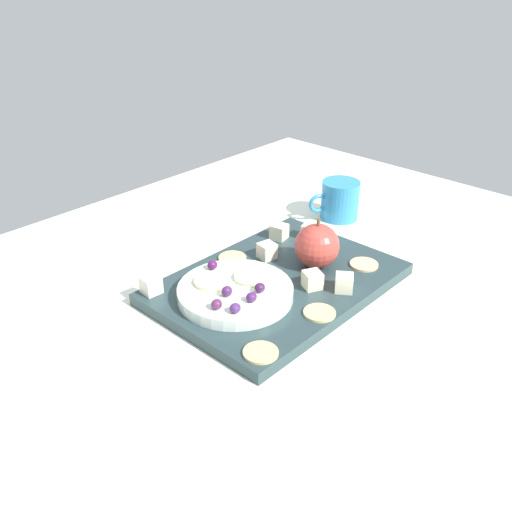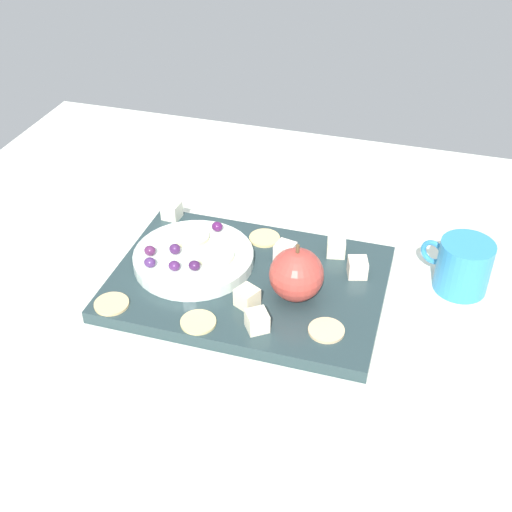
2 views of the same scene
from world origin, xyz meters
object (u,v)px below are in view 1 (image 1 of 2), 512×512
object	(u,v)px
cheese_cube_3	(312,280)
grape_2	(227,291)
platter	(278,283)
cheese_cube_2	(267,251)
cheese_cube_4	(310,232)
grape_4	(217,304)
cracker_3	(320,313)
cheese_cube_1	(279,232)
apple_slice_1	(211,281)
apple_whole	(317,246)
cracker_2	(232,258)
serving_dish	(235,292)
cheese_cube_5	(344,283)
cup	(339,200)
grape_1	(260,288)
apple_slice_0	(251,277)
cheese_cube_0	(151,285)
grape_0	(212,265)
cracker_0	(364,264)
grape_3	(251,297)
grape_5	(235,308)
cracker_1	(261,353)

from	to	relation	value
cheese_cube_3	grape_2	size ratio (longest dim) A/B	1.59
platter	grape_2	distance (cm)	12.03
cheese_cube_2	cheese_cube_4	world-z (taller)	same
platter	cheese_cube_3	size ratio (longest dim) A/B	14.31
grape_4	cracker_3	bearing A→B (deg)	-41.85
cheese_cube_2	grape_2	xyz separation A→B (cm)	(-15.42, -5.77, 1.31)
cheese_cube_1	grape_2	xyz separation A→B (cm)	(-22.59, -9.18, 1.31)
apple_slice_1	apple_whole	bearing A→B (deg)	-20.00
cheese_cube_1	cracker_2	size ratio (longest dim) A/B	0.57
serving_dish	cheese_cube_5	xyz separation A→B (cm)	(13.21, -11.19, 0.43)
platter	cup	size ratio (longest dim) A/B	3.78
cracker_2	grape_1	distance (cm)	14.69
cracker_3	cheese_cube_3	bearing A→B (deg)	46.51
cheese_cube_2	apple_slice_0	bearing A→B (deg)	-152.05
grape_4	apple_slice_1	xyz separation A→B (cm)	(4.35, 5.75, -0.46)
platter	apple_slice_1	bearing A→B (deg)	156.54
grape_1	apple_slice_1	size ratio (longest dim) A/B	0.32
cheese_cube_0	cracker_2	bearing A→B (deg)	-5.59
grape_0	serving_dish	bearing A→B (deg)	-102.57
cheese_cube_1	cheese_cube_5	distance (cm)	20.62
apple_slice_1	cracker_0	bearing A→B (deg)	-27.83
cheese_cube_4	grape_3	bearing A→B (deg)	-160.84
cheese_cube_1	cracker_0	world-z (taller)	cheese_cube_1
apple_slice_1	grape_0	bearing A→B (deg)	44.91
cracker_0	grape_5	xyz separation A→B (cm)	(-26.98, 4.19, 2.40)
cheese_cube_2	grape_1	distance (cm)	14.23
cheese_cube_5	cracker_3	world-z (taller)	cheese_cube_5
cheese_cube_0	apple_whole	bearing A→B (deg)	-29.35
cracker_2	apple_slice_0	distance (cm)	10.50
cheese_cube_1	cheese_cube_5	xyz separation A→B (cm)	(-6.81, -19.46, 0.00)
platter	cracker_2	bearing A→B (deg)	92.52
cheese_cube_3	grape_4	world-z (taller)	grape_4
grape_4	cup	world-z (taller)	cup
apple_whole	cheese_cube_0	bearing A→B (deg)	150.65
platter	apple_slice_1	world-z (taller)	apple_slice_1
grape_2	grape_5	xyz separation A→B (cm)	(-2.26, -4.00, -0.09)
cracker_0	grape_0	world-z (taller)	grape_0
cheese_cube_5	grape_5	xyz separation A→B (cm)	(-18.04, 6.28, 1.23)
cheese_cube_1	apple_slice_0	world-z (taller)	cheese_cube_1
cheese_cube_3	grape_4	bearing A→B (deg)	164.17
cheese_cube_0	grape_4	distance (cm)	13.11
cracker_2	grape_5	xyz separation A→B (cm)	(-13.26, -13.92, 2.40)
grape_4	apple_slice_1	world-z (taller)	grape_4
cracker_2	platter	bearing A→B (deg)	-87.48
cracker_1	cup	world-z (taller)	cup
cracker_0	grape_5	bearing A→B (deg)	171.18
cheese_cube_4	cup	xyz separation A→B (cm)	(14.67, 3.91, 0.62)
cheese_cube_4	grape_2	bearing A→B (deg)	-169.32
cup	cheese_cube_1	bearing A→B (deg)	179.20
cracker_2	grape_1	xyz separation A→B (cm)	(-6.82, -12.78, 2.42)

